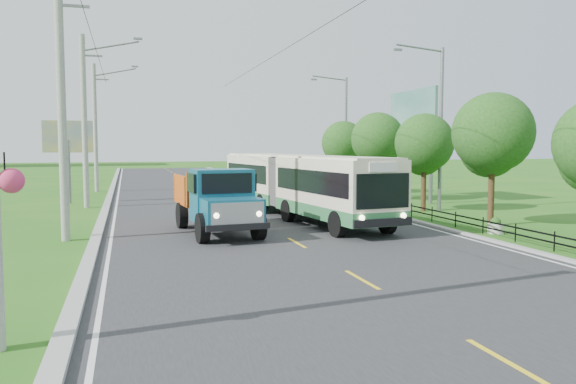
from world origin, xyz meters
name	(u,v)px	position (x,y,z in m)	size (l,w,h in m)	color
ground	(362,280)	(0.00, 0.00, 0.00)	(240.00, 240.00, 0.00)	#205A15
road	(230,205)	(0.00, 20.00, 0.01)	(14.00, 120.00, 0.02)	#28282B
curb_left	(106,208)	(-7.20, 20.00, 0.07)	(0.40, 120.00, 0.15)	#9E9E99
curb_right	(339,201)	(7.15, 20.00, 0.05)	(0.30, 120.00, 0.10)	#9E9E99
edge_line_left	(116,208)	(-6.65, 20.00, 0.02)	(0.12, 120.00, 0.00)	silver
edge_line_right	(332,202)	(6.65, 20.00, 0.02)	(0.12, 120.00, 0.00)	silver
centre_dash	(362,280)	(0.00, 0.00, 0.02)	(0.12, 2.20, 0.00)	yellow
railing_right	(394,207)	(8.00, 14.00, 0.30)	(0.04, 40.00, 0.60)	black
pole_near	(63,106)	(-8.26, 9.00, 5.09)	(3.51, 0.32, 10.00)	gray
pole_mid	(85,120)	(-8.26, 21.00, 5.09)	(3.51, 0.32, 10.00)	gray
pole_far	(96,127)	(-8.26, 33.00, 5.09)	(3.51, 0.32, 10.00)	gray
tree_third	(492,138)	(9.86, 8.14, 3.99)	(3.60, 3.62, 6.00)	#382314
tree_fourth	(424,146)	(9.86, 14.14, 3.59)	(3.24, 3.31, 5.40)	#382314
tree_fifth	(377,142)	(9.86, 20.14, 3.85)	(3.48, 3.52, 5.80)	#382314
tree_back	(343,145)	(9.86, 26.14, 3.65)	(3.30, 3.36, 5.50)	#382314
streetlight_mid	(438,123)	(10.64, 14.00, 4.90)	(3.02, 0.20, 9.07)	slate
streetlight_far	(344,130)	(10.64, 28.00, 4.90)	(3.02, 0.20, 9.07)	slate
planter_near	(495,227)	(8.60, 6.00, 0.29)	(0.64, 0.64, 0.67)	silver
planter_mid	(404,207)	(8.60, 14.00, 0.29)	(0.64, 0.64, 0.67)	silver
planter_far	(348,195)	(8.60, 22.00, 0.29)	(0.64, 0.64, 0.67)	silver
billboard_left	(68,142)	(-9.50, 24.00, 3.87)	(3.00, 0.20, 5.20)	slate
billboard_right	(412,120)	(12.30, 20.00, 5.34)	(0.24, 6.00, 7.30)	slate
bus	(297,181)	(2.30, 13.42, 1.85)	(4.46, 16.09, 3.07)	#2F7642
dump_truck	(216,197)	(-2.47, 9.24, 1.52)	(2.99, 6.59, 2.69)	#125470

